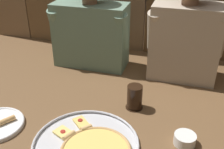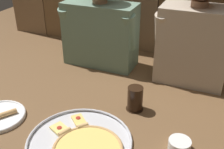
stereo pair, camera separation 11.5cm
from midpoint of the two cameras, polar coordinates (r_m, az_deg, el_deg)
The scene contains 6 objects.
ground_plane at distance 1.17m, azimuth 1.55°, elevation -10.13°, with size 3.20×3.20×0.00m, color brown.
pizza_tray at distance 1.07m, azimuth -3.02°, elevation -14.15°, with size 0.40×0.40×0.03m.
drinking_glass at distance 1.23m, azimuth 7.48°, elevation -5.05°, with size 0.08×0.08×0.11m.
dipping_bowl at distance 1.09m, azimuth 16.83°, elevation -13.76°, with size 0.08×0.08×0.04m.
diner_left at distance 1.55m, azimuth -0.31°, elevation 11.22°, with size 0.44×0.20×0.58m.
diner_right at distance 1.43m, azimuth 19.30°, elevation 9.64°, with size 0.38×0.22×0.63m.
Camera 2 is at (0.38, -0.83, 0.74)m, focal length 44.32 mm.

